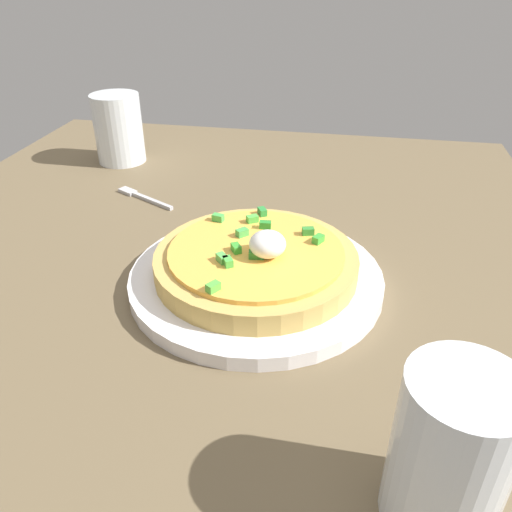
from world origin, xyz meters
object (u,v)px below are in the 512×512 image
cup_near (119,131)px  fork (141,197)px  pizza (256,261)px  plate (256,278)px  cup_far (448,461)px

cup_near → fork: 17.22cm
pizza → plate: bearing=61.4°
pizza → fork: (18.79, 20.66, -2.75)cm
cup_near → cup_far: 72.30cm
plate → fork: size_ratio=2.69×
plate → cup_near: 44.22cm
plate → cup_far: bearing=-145.5°
plate → pizza: 2.22cm
cup_near → cup_far: cup_far is taller
pizza → cup_near: bearing=42.0°
cup_far → plate: bearing=34.5°
pizza → fork: 28.06cm
fork → pizza: bearing=165.8°
cup_near → cup_far: (-56.14, -45.56, -0.22)cm
cup_near → cup_far: size_ratio=0.99×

